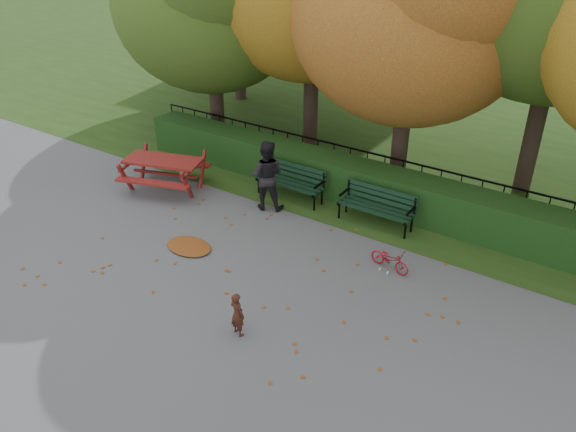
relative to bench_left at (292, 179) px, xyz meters
The scene contains 12 objects.
ground 3.96m from the bench_left, 70.65° to the right, with size 90.00×90.00×0.00m, color slate.
grass_strip 10.39m from the bench_left, 82.81° to the left, with size 90.00×90.00×0.00m, color #1F3A13.
hedge 1.53m from the bench_left, 31.58° to the left, with size 13.00×0.90×1.00m, color black.
iron_fence 2.06m from the bench_left, 50.89° to the left, with size 14.00×0.04×1.02m.
bench_left is the anchor object (origin of this frame).
bench_right 2.40m from the bench_left, ahead, with size 1.80×0.57×0.88m.
picnic_table 3.38m from the bench_left, 154.51° to the right, with size 2.40×2.15×0.97m.
leaf_pile 3.36m from the bench_left, 99.56° to the right, with size 1.09×0.76×0.08m, color #68280D.
leaf_scatter 3.68m from the bench_left, 69.08° to the right, with size 9.00×5.70×0.01m, color #68280D, non-canonical shape.
child 5.32m from the bench_left, 66.77° to the right, with size 0.32×0.21×0.87m, color #3E1D14.
adult 0.90m from the bench_left, 104.60° to the right, with size 0.86×0.67×1.77m, color black.
bicycle 3.81m from the bench_left, 24.24° to the right, with size 0.32×0.92×0.48m, color #A80F22.
Camera 1 is at (5.78, -7.03, 6.72)m, focal length 35.00 mm.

